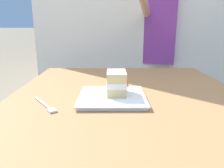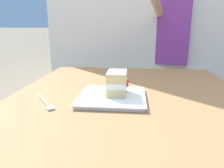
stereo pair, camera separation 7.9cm
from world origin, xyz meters
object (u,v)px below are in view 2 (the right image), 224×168
(patio_table, at_px, (126,161))
(cake_slice, at_px, (117,83))
(diner_person, at_px, (161,29))
(dessert_plate, at_px, (112,97))
(dessert_fork, at_px, (46,103))

(patio_table, distance_m, cake_slice, 0.30)
(patio_table, xyz_separation_m, diner_person, (1.14, -0.21, 0.33))
(dessert_plate, height_order, diner_person, diner_person)
(patio_table, height_order, cake_slice, cake_slice)
(dessert_plate, height_order, dessert_fork, dessert_plate)
(dessert_plate, xyz_separation_m, diner_person, (0.90, -0.27, 0.23))
(patio_table, relative_size, cake_slice, 15.78)
(patio_table, relative_size, dessert_plate, 6.95)
(cake_slice, relative_size, dessert_fork, 0.73)
(patio_table, distance_m, dessert_plate, 0.27)
(diner_person, bearing_deg, cake_slice, 164.04)
(cake_slice, xyz_separation_m, diner_person, (0.88, -0.25, 0.18))
(dessert_fork, distance_m, diner_person, 1.11)
(dessert_fork, bearing_deg, dessert_plate, -72.46)
(patio_table, relative_size, dessert_fork, 11.59)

